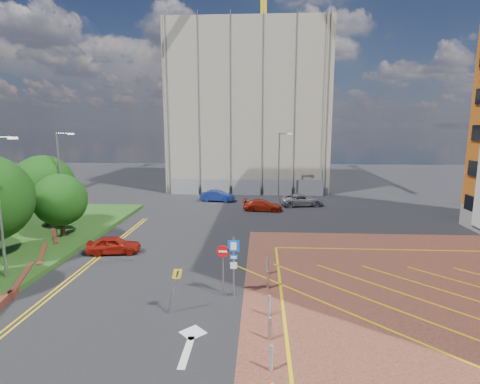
# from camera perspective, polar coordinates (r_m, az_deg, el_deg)

# --- Properties ---
(ground) EXTENTS (140.00, 140.00, 0.00)m
(ground) POSITION_cam_1_polar(r_m,az_deg,el_deg) (19.47, -2.71, -16.79)
(ground) COLOR black
(ground) RESTS_ON ground
(retaining_wall) EXTENTS (6.06, 20.33, 0.40)m
(retaining_wall) POSITION_cam_1_polar(r_m,az_deg,el_deg) (25.14, -30.61, -11.38)
(retaining_wall) COLOR brown
(retaining_wall) RESTS_ON ground
(tree_c) EXTENTS (4.00, 4.00, 4.90)m
(tree_c) POSITION_cam_1_polar(r_m,az_deg,el_deg) (31.80, -25.71, -1.08)
(tree_c) COLOR #3D2B1C
(tree_c) RESTS_ON grass_bed
(tree_d) EXTENTS (5.00, 5.00, 6.08)m
(tree_d) POSITION_cam_1_polar(r_m,az_deg,el_deg) (35.75, -27.71, 0.99)
(tree_d) COLOR #3D2B1C
(tree_d) RESTS_ON grass_bed
(lamp_left_near) EXTENTS (1.53, 0.16, 8.00)m
(lamp_left_near) POSITION_cam_1_polar(r_m,az_deg,el_deg) (24.34, -32.76, -1.33)
(lamp_left_near) COLOR #9EA0A8
(lamp_left_near) RESTS_ON grass_bed
(lamp_left_far) EXTENTS (1.53, 0.16, 8.00)m
(lamp_left_far) POSITION_cam_1_polar(r_m,az_deg,el_deg) (33.75, -25.65, 2.04)
(lamp_left_far) COLOR #9EA0A8
(lamp_left_far) RESTS_ON grass_bed
(lamp_back) EXTENTS (1.53, 0.16, 8.00)m
(lamp_back) POSITION_cam_1_polar(r_m,az_deg,el_deg) (45.54, 6.04, 4.43)
(lamp_back) COLOR #9EA0A8
(lamp_back) RESTS_ON ground
(sign_cluster) EXTENTS (1.17, 0.12, 3.20)m
(sign_cluster) POSITION_cam_1_polar(r_m,az_deg,el_deg) (19.56, -1.58, -10.41)
(sign_cluster) COLOR #9EA0A8
(sign_cluster) RESTS_ON ground
(warning_sign) EXTENTS (0.78, 0.42, 2.25)m
(warning_sign) POSITION_cam_1_polar(r_m,az_deg,el_deg) (18.31, -9.93, -13.82)
(warning_sign) COLOR #9EA0A8
(warning_sign) RESTS_ON ground
(bollard_row) EXTENTS (0.14, 11.14, 0.90)m
(bollard_row) POSITION_cam_1_polar(r_m,az_deg,el_deg) (17.69, 4.50, -18.03)
(bollard_row) COLOR #9EA0A8
(bollard_row) RESTS_ON forecourt
(construction_building) EXTENTS (21.20, 19.20, 22.00)m
(construction_building) POSITION_cam_1_polar(r_m,az_deg,el_deg) (57.34, 1.42, 12.28)
(construction_building) COLOR #A59B87
(construction_building) RESTS_ON ground
(tower_crane) EXTENTS (1.60, 35.00, 35.40)m
(tower_crane) POSITION_cam_1_polar(r_m,az_deg,el_deg) (59.22, 3.64, 26.79)
(tower_crane) COLOR yellow
(tower_crane) RESTS_ON ground
(construction_fence) EXTENTS (21.60, 0.06, 2.00)m
(construction_fence) POSITION_cam_1_polar(r_m,az_deg,el_deg) (47.92, 2.18, 0.70)
(construction_fence) COLOR gray
(construction_fence) RESTS_ON ground
(car_red_left) EXTENTS (3.81, 2.04, 1.23)m
(car_red_left) POSITION_cam_1_polar(r_m,az_deg,el_deg) (27.70, -18.68, -7.65)
(car_red_left) COLOR #9A180D
(car_red_left) RESTS_ON ground
(car_blue_back) EXTENTS (4.08, 1.80, 1.30)m
(car_blue_back) POSITION_cam_1_polar(r_m,az_deg,el_deg) (44.07, -3.45, -0.59)
(car_blue_back) COLOR navy
(car_blue_back) RESTS_ON ground
(car_red_back) EXTENTS (4.21, 2.06, 1.18)m
(car_red_back) POSITION_cam_1_polar(r_m,az_deg,el_deg) (39.21, 3.46, -2.02)
(car_red_back) COLOR #A21F0D
(car_red_back) RESTS_ON ground
(car_silver_back) EXTENTS (5.04, 3.02, 1.31)m
(car_silver_back) POSITION_cam_1_polar(r_m,az_deg,el_deg) (42.10, 9.33, -1.21)
(car_silver_back) COLOR #9A9BA1
(car_silver_back) RESTS_ON ground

